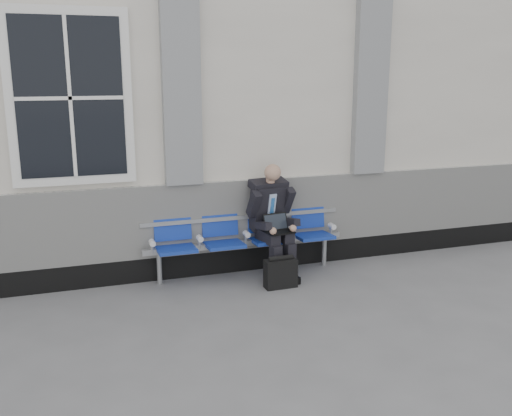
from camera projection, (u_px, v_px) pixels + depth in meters
name	position (u px, v px, depth m)	size (l,w,h in m)	color
ground	(51.00, 346.00, 5.40)	(70.00, 70.00, 0.00)	slate
station_building	(41.00, 94.00, 8.08)	(14.40, 4.40, 4.49)	silver
bench	(245.00, 232.00, 7.21)	(2.60, 0.47, 0.91)	#9EA0A3
businessman	(272.00, 216.00, 7.13)	(0.61, 0.81, 1.43)	black
briefcase	(281.00, 273.00, 6.84)	(0.39, 0.17, 0.40)	black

